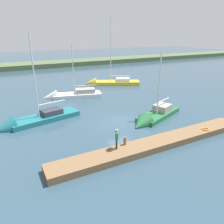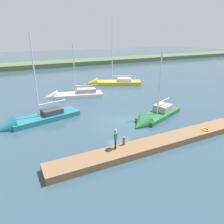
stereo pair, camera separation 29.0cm
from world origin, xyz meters
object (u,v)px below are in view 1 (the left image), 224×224
at_px(life_ring_buoy, 205,129).
at_px(mooring_post_near, 125,141).
at_px(sailboat_inner_slip, 108,83).
at_px(sailboat_outer_mooring, 152,118).
at_px(person_on_dock, 117,137).
at_px(sailboat_near_dock, 68,96).
at_px(sailboat_far_left, 31,123).

bearing_deg(life_ring_buoy, mooring_post_near, -7.27).
relative_size(life_ring_buoy, sailboat_inner_slip, 0.05).
distance_m(mooring_post_near, sailboat_outer_mooring, 7.26).
bearing_deg(person_on_dock, life_ring_buoy, -156.57).
distance_m(mooring_post_near, life_ring_buoy, 7.97).
distance_m(life_ring_buoy, sailboat_outer_mooring, 5.55).
distance_m(life_ring_buoy, person_on_dock, 8.84).
bearing_deg(sailboat_outer_mooring, sailboat_inner_slip, -122.62).
height_order(mooring_post_near, person_on_dock, person_on_dock).
bearing_deg(sailboat_near_dock, life_ring_buoy, 126.67).
relative_size(sailboat_far_left, sailboat_inner_slip, 0.82).
bearing_deg(person_on_dock, sailboat_inner_slip, -86.55).
xyz_separation_m(mooring_post_near, sailboat_far_left, (5.79, -9.11, -0.73)).
height_order(sailboat_far_left, person_on_dock, sailboat_far_left).
bearing_deg(life_ring_buoy, sailboat_outer_mooring, -68.99).
relative_size(mooring_post_near, person_on_dock, 0.40).
relative_size(sailboat_outer_mooring, sailboat_inner_slip, 0.66).
xyz_separation_m(sailboat_inner_slip, person_on_dock, (10.13, 21.63, 1.25)).
xyz_separation_m(mooring_post_near, sailboat_outer_mooring, (-5.91, -4.16, -0.68)).
distance_m(life_ring_buoy, sailboat_near_dock, 19.35).
bearing_deg(sailboat_far_left, mooring_post_near, 110.66).
bearing_deg(life_ring_buoy, sailboat_inner_slip, -93.48).
bearing_deg(sailboat_outer_mooring, life_ring_buoy, 89.38).
relative_size(mooring_post_near, sailboat_far_left, 0.07).
bearing_deg(sailboat_outer_mooring, person_on_dock, 11.23).
distance_m(mooring_post_near, sailboat_far_left, 10.82).
bearing_deg(sailboat_near_dock, sailboat_far_left, 65.15).
bearing_deg(sailboat_outer_mooring, sailboat_near_dock, -88.67).
relative_size(sailboat_far_left, sailboat_outer_mooring, 1.24).
relative_size(sailboat_far_left, person_on_dock, 6.18).
xyz_separation_m(life_ring_buoy, sailboat_inner_slip, (-1.36, -22.41, -0.38)).
xyz_separation_m(sailboat_near_dock, sailboat_outer_mooring, (-5.39, 12.72, 0.07)).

